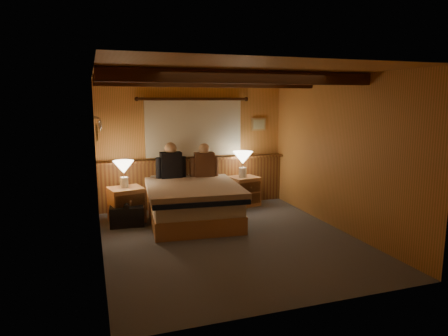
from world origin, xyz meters
name	(u,v)px	position (x,y,z in m)	size (l,w,h in m)	color
floor	(229,239)	(0.00, 0.00, 0.00)	(4.20, 4.20, 0.00)	#585D69
ceiling	(230,73)	(0.00, 0.00, 2.40)	(4.20, 4.20, 0.00)	#B47F43
wall_back	(193,144)	(0.00, 2.10, 1.20)	(3.60, 3.60, 0.00)	#D98B4D
wall_left	(98,165)	(-1.80, 0.00, 1.20)	(4.20, 4.20, 0.00)	#D98B4D
wall_right	(338,154)	(1.80, 0.00, 1.20)	(4.20, 4.20, 0.00)	#D98B4D
wall_front	(304,190)	(0.00, -2.10, 1.20)	(3.60, 3.60, 0.00)	#D98B4D
wainscot	(195,181)	(0.00, 2.04, 0.49)	(3.60, 0.23, 0.94)	brown
curtain_window	(194,127)	(0.00, 2.03, 1.52)	(2.18, 0.09, 1.11)	#402110
ceiling_beams	(226,80)	(0.00, 0.15, 2.31)	(3.60, 1.65, 0.16)	#402110
coat_rail	(99,122)	(-1.72, 1.58, 1.67)	(0.05, 0.55, 0.24)	silver
framed_print	(259,124)	(1.35, 2.08, 1.55)	(0.30, 0.04, 0.25)	tan
bed	(192,202)	(-0.30, 1.03, 0.34)	(1.63, 2.02, 0.65)	#B87D4E
nightstand_left	(126,205)	(-1.36, 1.37, 0.29)	(0.62, 0.58, 0.59)	#B87D4E
nightstand_right	(244,191)	(0.91, 1.74, 0.28)	(0.60, 0.56, 0.56)	#B87D4E
lamp_left	(124,169)	(-1.38, 1.42, 0.90)	(0.34, 0.34, 0.45)	silver
lamp_right	(243,159)	(0.86, 1.70, 0.92)	(0.38, 0.38, 0.50)	silver
person_left	(171,163)	(-0.53, 1.68, 0.91)	(0.55, 0.22, 0.66)	black
person_right	(204,163)	(0.08, 1.62, 0.90)	(0.52, 0.24, 0.63)	#533321
duffel_bag	(127,216)	(-1.38, 1.14, 0.17)	(0.56, 0.37, 0.39)	black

